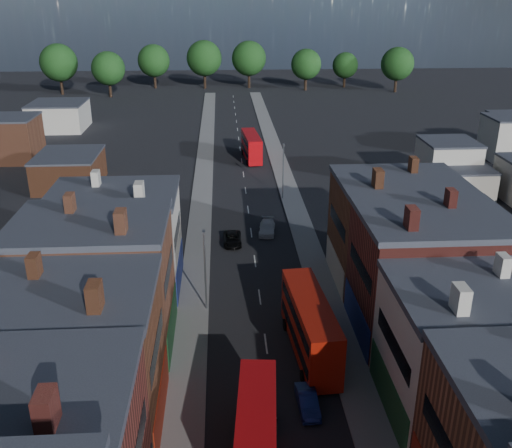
{
  "coord_description": "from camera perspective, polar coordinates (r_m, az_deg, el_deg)",
  "views": [
    {
      "loc": [
        -3.34,
        -17.09,
        28.3
      ],
      "look_at": [
        0.0,
        38.05,
        5.32
      ],
      "focal_mm": 40.0,
      "sensor_mm": 36.0,
      "label": 1
    }
  ],
  "objects": [
    {
      "name": "bus_0",
      "position": [
        37.62,
        0.02,
        -20.77
      ],
      "size": [
        3.37,
        10.79,
        4.59
      ],
      "rotation": [
        0.0,
        0.0,
        -0.09
      ],
      "color": "red",
      "rests_on": "ground"
    },
    {
      "name": "bus_2",
      "position": [
        101.28,
        -0.45,
        7.8
      ],
      "size": [
        3.29,
        10.69,
        4.55
      ],
      "rotation": [
        0.0,
        0.0,
        0.08
      ],
      "color": "#C0080D",
      "rests_on": "ground"
    },
    {
      "name": "car_1",
      "position": [
        43.27,
        5.18,
        -17.25
      ],
      "size": [
        1.51,
        3.94,
        1.28
      ],
      "primitive_type": "imported",
      "rotation": [
        0.0,
        0.0,
        0.04
      ],
      "color": "navy",
      "rests_on": "ground"
    },
    {
      "name": "lamp_post_3",
      "position": [
        81.07,
        2.74,
        5.64
      ],
      "size": [
        0.25,
        0.7,
        8.12
      ],
      "color": "slate",
      "rests_on": "ground"
    },
    {
      "name": "bus_1",
      "position": [
        47.6,
        5.43,
        -10.06
      ],
      "size": [
        3.58,
        11.75,
        5.0
      ],
      "rotation": [
        0.0,
        0.0,
        0.08
      ],
      "color": "#B5190A",
      "rests_on": "ground"
    },
    {
      "name": "pavement_west",
      "position": [
        72.86,
        -5.68,
        -0.33
      ],
      "size": [
        3.0,
        200.0,
        0.12
      ],
      "primitive_type": "cube",
      "color": "gray",
      "rests_on": "ground"
    },
    {
      "name": "lamp_post_2",
      "position": [
        52.7,
        -5.13,
        -4.11
      ],
      "size": [
        0.25,
        0.7,
        8.12
      ],
      "color": "slate",
      "rests_on": "ground"
    },
    {
      "name": "car_2",
      "position": [
        67.83,
        -2.38,
        -1.5
      ],
      "size": [
        2.12,
        4.57,
        1.27
      ],
      "primitive_type": "imported",
      "rotation": [
        0.0,
        0.0,
        0.0
      ],
      "color": "black",
      "rests_on": "ground"
    },
    {
      "name": "car_3",
      "position": [
        70.82,
        1.11,
        -0.37
      ],
      "size": [
        2.49,
        4.89,
        1.36
      ],
      "primitive_type": "imported",
      "rotation": [
        0.0,
        0.0,
        -0.13
      ],
      "color": "silver",
      "rests_on": "ground"
    },
    {
      "name": "pavement_east",
      "position": [
        73.45,
        4.5,
        -0.1
      ],
      "size": [
        3.0,
        200.0,
        0.12
      ],
      "primitive_type": "cube",
      "color": "gray",
      "rests_on": "ground"
    },
    {
      "name": "ped_3",
      "position": [
        49.23,
        8.08,
        -11.22
      ],
      "size": [
        0.83,
        1.24,
        1.94
      ],
      "primitive_type": "imported",
      "rotation": [
        0.0,
        0.0,
        1.87
      ],
      "color": "#56524A",
      "rests_on": "pavement_east"
    }
  ]
}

